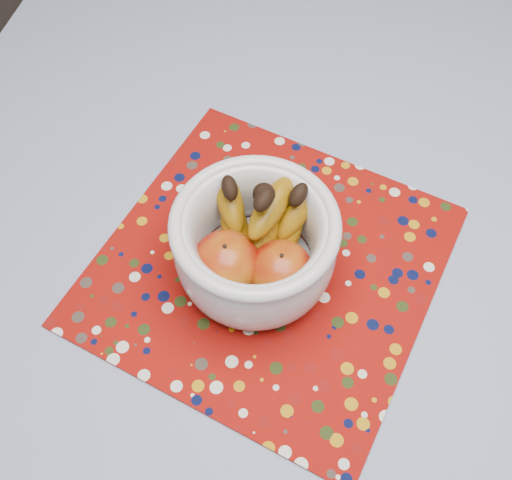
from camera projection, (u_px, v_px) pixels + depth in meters
The scene contains 4 objects.
table at pixel (343, 295), 0.86m from camera, with size 1.20×1.20×0.75m.
tablecloth at pixel (351, 267), 0.79m from camera, with size 1.32×1.32×0.01m, color slate.
placemat at pixel (268, 265), 0.79m from camera, with size 0.42×0.42×0.00m, color maroon.
fruit_bowl at pixel (257, 240), 0.73m from camera, with size 0.20×0.21×0.15m.
Camera 1 is at (-0.03, -0.41, 1.45)m, focal length 42.00 mm.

